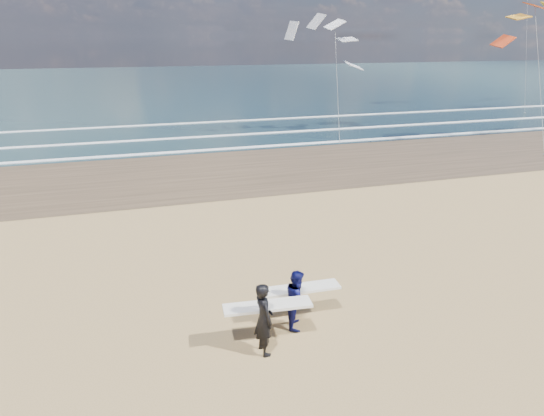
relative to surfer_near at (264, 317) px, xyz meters
name	(u,v)px	position (x,y,z in m)	size (l,w,h in m)	color
wet_sand_strip	(469,149)	(19.81, 17.68, -0.95)	(220.00, 12.00, 0.01)	#463825
ocean	(260,82)	(19.81, 71.68, -0.95)	(220.00, 100.00, 0.02)	#172C34
foam_breakers	(394,124)	(19.81, 27.78, -0.90)	(220.00, 11.70, 0.05)	white
surfer_near	(264,317)	(0.00, 0.00, 0.00)	(2.24, 1.08, 1.88)	black
surfer_far	(298,298)	(1.16, 0.85, -0.14)	(2.22, 1.13, 1.62)	#0D104E
kite_0	(538,59)	(24.04, 17.36, 4.99)	(6.18, 4.78, 10.49)	slate
kite_1	(336,60)	(12.89, 25.15, 4.70)	(6.90, 4.86, 9.53)	slate
kite_5	(527,24)	(36.64, 32.28, 7.57)	(5.27, 4.68, 16.12)	slate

